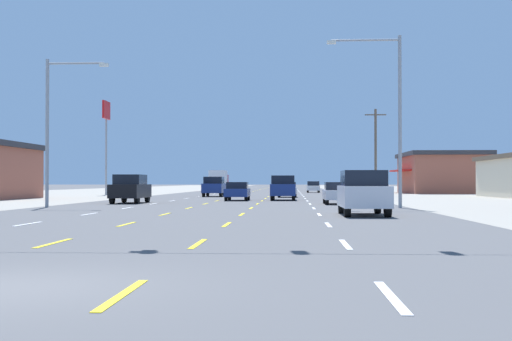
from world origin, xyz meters
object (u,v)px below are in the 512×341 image
hatchback_far_right_distant_a (313,187)px  suv_inner_left_farthest (214,186)px  suv_far_left_mid (130,188)px  suv_inner_right_far (283,187)px  suv_far_right_nearest (363,192)px  sedan_far_right_near (337,193)px  streetlight_right_row_0 (392,108)px  suv_inner_right_distant_c (289,184)px  sedan_inner_right_farther (287,189)px  box_truck_far_left_distant_b (219,179)px  streetlight_left_row_0 (54,121)px  sedan_center_turn_midfar (237,191)px  pole_sign_left_row_2 (106,122)px

hatchback_far_right_distant_a → suv_inner_left_farthest: bearing=-112.5°
suv_far_left_mid → suv_inner_right_far: size_ratio=1.00×
suv_far_right_nearest → suv_inner_right_far: bearing=98.6°
sedan_far_right_near → streetlight_right_row_0: 8.75m
suv_inner_right_far → hatchback_far_right_distant_a: bearing=84.6°
suv_far_left_mid → suv_inner_right_distant_c: 90.32m
suv_far_right_nearest → suv_far_left_mid: size_ratio=1.00×
suv_far_right_nearest → suv_far_left_mid: 22.12m
suv_far_right_nearest → sedan_inner_right_farther: size_ratio=1.09×
suv_far_right_nearest → suv_inner_right_distant_c: (-3.44, 106.54, 0.00)m
box_truck_far_left_distant_b → streetlight_left_row_0: 68.25m
suv_inner_right_far → suv_far_left_mid: bearing=-141.5°
suv_inner_right_far → suv_inner_right_distant_c: (0.37, 81.31, 0.00)m
sedan_center_turn_midfar → suv_inner_right_distant_c: bearing=87.3°
suv_far_right_nearest → sedan_inner_right_farther: bearing=95.6°
sedan_center_turn_midfar → sedan_far_right_near: bearing=-49.6°
suv_inner_right_far → sedan_inner_right_farther: suv_inner_right_far is taller
sedan_far_right_near → streetlight_left_row_0: streetlight_left_row_0 is taller
suv_far_left_mid → sedan_far_right_near: bearing=-5.4°
sedan_center_turn_midfar → streetlight_left_row_0: size_ratio=0.52×
suv_far_left_mid → streetlight_left_row_0: 9.39m
hatchback_far_right_distant_a → sedan_far_right_near: bearing=-90.0°
box_truck_far_left_distant_b → streetlight_right_row_0: size_ratio=0.74×
suv_inner_left_farthest → suv_inner_right_distant_c: 68.32m
suv_far_right_nearest → hatchback_far_right_distant_a: 64.53m
suv_inner_left_farthest → streetlight_right_row_0: 33.04m
sedan_far_right_near → hatchback_far_right_distant_a: size_ratio=1.15×
sedan_center_turn_midfar → sedan_inner_right_farther: 12.53m
sedan_far_right_near → hatchback_far_right_distant_a: hatchback_far_right_distant_a is taller
box_truck_far_left_distant_b → pole_sign_left_row_2: bearing=-107.3°
sedan_center_turn_midfar → box_truck_far_left_distant_b: box_truck_far_left_distant_b is taller
sedan_inner_right_farther → hatchback_far_right_distant_a: (3.41, 28.52, 0.03)m
suv_inner_left_farthest → streetlight_right_row_0: streetlight_right_row_0 is taller
hatchback_far_right_distant_a → sedan_center_turn_midfar: bearing=-100.2°
hatchback_far_right_distant_a → suv_far_right_nearest: bearing=-89.9°
sedan_center_turn_midfar → hatchback_far_right_distant_a: (7.28, 40.43, 0.03)m
suv_far_left_mid → suv_inner_right_distant_c: size_ratio=1.00×
suv_far_right_nearest → hatchback_far_right_distant_a: (-0.12, 64.53, -0.24)m
sedan_far_right_near → suv_inner_right_distant_c: suv_inner_right_distant_c is taller
suv_far_left_mid → pole_sign_left_row_2: (-9.55, 29.41, 7.20)m
suv_inner_left_farthest → sedan_center_turn_midfar: bearing=-76.6°
pole_sign_left_row_2 → streetlight_right_row_0: 45.93m
suv_inner_right_far → streetlight_right_row_0: streetlight_right_row_0 is taller
suv_inner_right_distant_c → pole_sign_left_row_2: 64.02m
pole_sign_left_row_2 → sedan_center_turn_midfar: bearing=-53.4°
sedan_center_turn_midfar → sedan_inner_right_farther: (3.88, 11.91, 0.00)m
suv_inner_right_far → suv_inner_right_distant_c: 81.31m
hatchback_far_right_distant_a → streetlight_left_row_0: size_ratio=0.45×
suv_inner_right_far → suv_inner_left_farthest: (-7.05, 13.39, 0.00)m
suv_far_right_nearest → suv_far_left_mid: (-14.30, 16.88, 0.00)m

